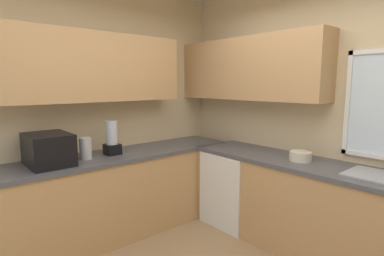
{
  "coord_description": "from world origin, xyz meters",
  "views": [
    {
      "loc": [
        1.34,
        -1.32,
        1.64
      ],
      "look_at": [
        -0.81,
        0.55,
        1.22
      ],
      "focal_mm": 28.41,
      "sensor_mm": 36.0,
      "label": 1
    }
  ],
  "objects_px": {
    "microwave": "(48,149)",
    "bowl": "(300,156)",
    "blender_appliance": "(112,139)",
    "dishwasher": "(236,187)",
    "kettle": "(86,149)"
  },
  "relations": [
    {
      "from": "dishwasher",
      "to": "blender_appliance",
      "type": "xyz_separation_m",
      "value": [
        -0.66,
        -1.22,
        0.63
      ]
    },
    {
      "from": "blender_appliance",
      "to": "dishwasher",
      "type": "bearing_deg",
      "value": 61.68
    },
    {
      "from": "microwave",
      "to": "bowl",
      "type": "height_order",
      "value": "microwave"
    },
    {
      "from": "dishwasher",
      "to": "bowl",
      "type": "relative_size",
      "value": 4.02
    },
    {
      "from": "kettle",
      "to": "bowl",
      "type": "relative_size",
      "value": 1.02
    },
    {
      "from": "dishwasher",
      "to": "kettle",
      "type": "relative_size",
      "value": 3.95
    },
    {
      "from": "kettle",
      "to": "blender_appliance",
      "type": "distance_m",
      "value": 0.3
    },
    {
      "from": "microwave",
      "to": "blender_appliance",
      "type": "height_order",
      "value": "blender_appliance"
    },
    {
      "from": "microwave",
      "to": "kettle",
      "type": "xyz_separation_m",
      "value": [
        0.02,
        0.34,
        -0.04
      ]
    },
    {
      "from": "bowl",
      "to": "blender_appliance",
      "type": "height_order",
      "value": "blender_appliance"
    },
    {
      "from": "dishwasher",
      "to": "bowl",
      "type": "bearing_deg",
      "value": 2.2
    },
    {
      "from": "microwave",
      "to": "bowl",
      "type": "xyz_separation_m",
      "value": [
        1.44,
        1.88,
        -0.1
      ]
    },
    {
      "from": "microwave",
      "to": "blender_appliance",
      "type": "relative_size",
      "value": 1.33
    },
    {
      "from": "microwave",
      "to": "blender_appliance",
      "type": "xyz_separation_m",
      "value": [
        -0.0,
        0.63,
        0.02
      ]
    },
    {
      "from": "kettle",
      "to": "microwave",
      "type": "bearing_deg",
      "value": -93.39
    }
  ]
}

